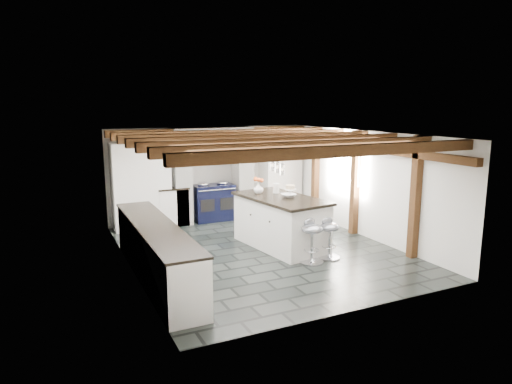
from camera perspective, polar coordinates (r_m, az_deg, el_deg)
name	(u,v)px	position (r m, az deg, el deg)	size (l,w,h in m)	color
ground	(260,250)	(9.13, 0.51, -7.28)	(6.00, 6.00, 0.00)	black
room_shell	(206,188)	(9.91, -6.24, 0.48)	(6.00, 6.03, 6.00)	white
range_cooker	(213,202)	(11.39, -5.38, -1.21)	(1.00, 0.63, 0.99)	black
kitchen_island	(280,221)	(9.24, 3.08, -3.67)	(1.37, 2.21, 1.37)	white
bar_stool_near	(329,233)	(8.65, 9.13, -5.13)	(0.42, 0.42, 0.77)	silver
bar_stool_far	(311,236)	(8.35, 6.95, -5.45)	(0.50, 0.50, 0.82)	silver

